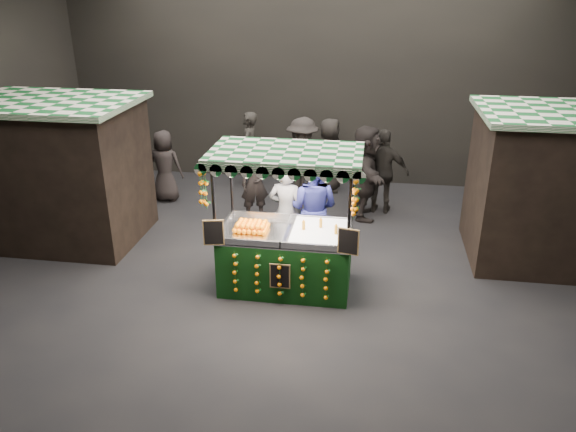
# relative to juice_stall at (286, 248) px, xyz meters

# --- Properties ---
(ground) EXTENTS (12.00, 12.00, 0.00)m
(ground) POSITION_rel_juice_stall_xyz_m (0.00, 0.24, -0.70)
(ground) COLOR black
(ground) RESTS_ON ground
(market_hall) EXTENTS (12.10, 10.10, 5.05)m
(market_hall) POSITION_rel_juice_stall_xyz_m (0.00, 0.24, 2.69)
(market_hall) COLOR black
(market_hall) RESTS_ON ground
(neighbour_stall_left) EXTENTS (3.00, 2.20, 2.60)m
(neighbour_stall_left) POSITION_rel_juice_stall_xyz_m (-4.40, 1.24, 0.61)
(neighbour_stall_left) COLOR black
(neighbour_stall_left) RESTS_ON ground
(neighbour_stall_right) EXTENTS (3.00, 2.20, 2.60)m
(neighbour_stall_right) POSITION_rel_juice_stall_xyz_m (4.40, 1.74, 0.61)
(neighbour_stall_right) COLOR black
(neighbour_stall_right) RESTS_ON ground
(juice_stall) EXTENTS (2.32, 1.36, 2.24)m
(juice_stall) POSITION_rel_juice_stall_xyz_m (0.00, 0.00, 0.00)
(juice_stall) COLOR black
(juice_stall) RESTS_ON ground
(vendor_grey) EXTENTS (0.65, 0.47, 1.68)m
(vendor_grey) POSITION_rel_juice_stall_xyz_m (-0.18, 1.09, 0.14)
(vendor_grey) COLOR gray
(vendor_grey) RESTS_ON ground
(vendor_blue) EXTENTS (1.04, 0.89, 1.86)m
(vendor_blue) POSITION_rel_juice_stall_xyz_m (0.28, 1.10, 0.24)
(vendor_blue) COLOR navy
(vendor_blue) RESTS_ON ground
(shopper_0) EXTENTS (0.67, 0.57, 1.55)m
(shopper_0) POSITION_rel_juice_stall_xyz_m (-1.05, 2.60, 0.08)
(shopper_0) COLOR #282221
(shopper_0) RESTS_ON ground
(shopper_1) EXTENTS (1.05, 1.03, 1.71)m
(shopper_1) POSITION_rel_juice_stall_xyz_m (3.83, 2.04, 0.16)
(shopper_1) COLOR black
(shopper_1) RESTS_ON ground
(shopper_2) EXTENTS (1.08, 0.57, 1.77)m
(shopper_2) POSITION_rel_juice_stall_xyz_m (1.47, 3.39, 0.19)
(shopper_2) COLOR black
(shopper_2) RESTS_ON ground
(shopper_3) EXTENTS (1.12, 1.39, 1.88)m
(shopper_3) POSITION_rel_juice_stall_xyz_m (-0.24, 3.67, 0.24)
(shopper_3) COLOR #2B2623
(shopper_3) RESTS_ON ground
(shopper_4) EXTENTS (0.77, 0.50, 1.56)m
(shopper_4) POSITION_rel_juice_stall_xyz_m (-3.21, 3.36, 0.09)
(shopper_4) COLOR #282221
(shopper_4) RESTS_ON ground
(shopper_5) EXTENTS (0.78, 1.83, 1.92)m
(shopper_5) POSITION_rel_juice_stall_xyz_m (1.12, 3.06, 0.26)
(shopper_5) COLOR black
(shopper_5) RESTS_ON ground
(shopper_6) EXTENTS (0.44, 0.66, 1.77)m
(shopper_6) POSITION_rel_juice_stall_xyz_m (-1.59, 4.50, 0.19)
(shopper_6) COLOR #2A2722
(shopper_6) RESTS_ON ground
(shopper_7) EXTENTS (0.63, 0.88, 1.68)m
(shopper_7) POSITION_rel_juice_stall_xyz_m (0.27, 4.50, 0.15)
(shopper_7) COLOR black
(shopper_7) RESTS_ON ground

